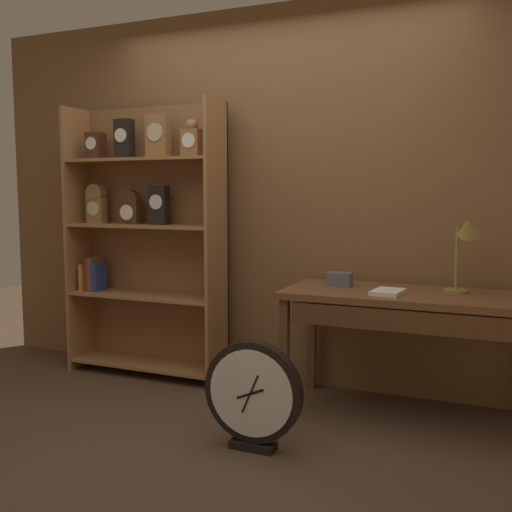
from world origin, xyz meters
name	(u,v)px	position (x,y,z in m)	size (l,w,h in m)	color
ground_plane	(189,457)	(0.00, 0.00, 0.00)	(10.00, 10.00, 0.00)	#4C3826
back_wood_panel	(284,197)	(0.00, 1.37, 1.30)	(4.80, 0.05, 2.60)	brown
bookshelf	(143,234)	(-1.00, 1.12, 1.03)	(1.19, 0.32, 1.95)	#9E6B3D
workbench	(407,307)	(0.92, 0.96, 0.67)	(1.44, 0.64, 0.75)	brown
desk_lamp	(465,241)	(1.22, 1.04, 1.06)	(0.20, 0.21, 0.46)	olive
toolbox_small	(340,279)	(0.49, 1.05, 0.79)	(0.15, 0.10, 0.09)	#595960
open_repair_manual	(388,292)	(0.82, 0.87, 0.76)	(0.16, 0.22, 0.03)	silver
round_clock_large	(253,395)	(0.26, 0.22, 0.29)	(0.53, 0.11, 0.57)	black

